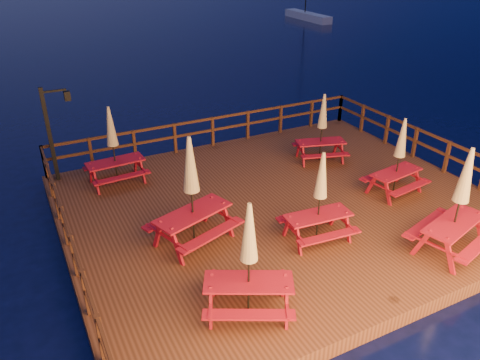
{
  "coord_description": "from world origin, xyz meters",
  "views": [
    {
      "loc": [
        -6.41,
        -9.95,
        7.22
      ],
      "look_at": [
        -1.03,
        0.6,
        1.12
      ],
      "focal_mm": 35.0,
      "sensor_mm": 36.0,
      "label": 1
    }
  ],
  "objects_px": {
    "sailboat": "(307,16)",
    "picnic_table_2": "(113,145)",
    "lamp_post": "(53,126)",
    "picnic_table_1": "(320,196)",
    "picnic_table_0": "(399,155)"
  },
  "relations": [
    {
      "from": "lamp_post",
      "to": "picnic_table_2",
      "type": "relative_size",
      "value": 1.2
    },
    {
      "from": "sailboat",
      "to": "picnic_table_1",
      "type": "height_order",
      "value": "sailboat"
    },
    {
      "from": "sailboat",
      "to": "picnic_table_2",
      "type": "relative_size",
      "value": 4.14
    },
    {
      "from": "picnic_table_0",
      "to": "picnic_table_2",
      "type": "relative_size",
      "value": 0.95
    },
    {
      "from": "lamp_post",
      "to": "sailboat",
      "type": "distance_m",
      "value": 38.31
    },
    {
      "from": "picnic_table_0",
      "to": "sailboat",
      "type": "bearing_deg",
      "value": 51.65
    },
    {
      "from": "lamp_post",
      "to": "picnic_table_0",
      "type": "height_order",
      "value": "lamp_post"
    },
    {
      "from": "picnic_table_0",
      "to": "picnic_table_2",
      "type": "distance_m",
      "value": 8.53
    },
    {
      "from": "sailboat",
      "to": "picnic_table_0",
      "type": "relative_size",
      "value": 4.36
    },
    {
      "from": "lamp_post",
      "to": "picnic_table_2",
      "type": "bearing_deg",
      "value": -36.45
    },
    {
      "from": "picnic_table_0",
      "to": "picnic_table_1",
      "type": "xyz_separation_m",
      "value": [
        -3.52,
        -0.98,
        0.03
      ]
    },
    {
      "from": "lamp_post",
      "to": "picnic_table_2",
      "type": "xyz_separation_m",
      "value": [
        1.49,
        -1.1,
        -0.5
      ]
    },
    {
      "from": "picnic_table_2",
      "to": "picnic_table_0",
      "type": "bearing_deg",
      "value": -34.78
    },
    {
      "from": "sailboat",
      "to": "picnic_table_1",
      "type": "relative_size",
      "value": 4.27
    },
    {
      "from": "lamp_post",
      "to": "sailboat",
      "type": "bearing_deg",
      "value": 43.94
    }
  ]
}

